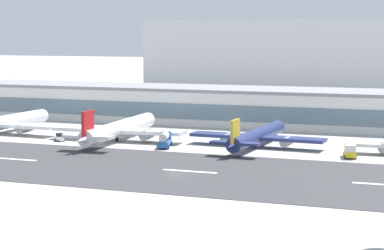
{
  "coord_description": "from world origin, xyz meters",
  "views": [
    {
      "loc": [
        51.98,
        -134.43,
        28.69
      ],
      "look_at": [
        -11.91,
        42.86,
        4.64
      ],
      "focal_mm": 66.58,
      "sensor_mm": 36.0,
      "label": 1
    }
  ],
  "objects": [
    {
      "name": "distant_hotel_block",
      "position": [
        -15.61,
        204.82,
        17.68
      ],
      "size": [
        145.91,
        39.18,
        35.35
      ],
      "primitive_type": "cube",
      "color": "#BCBCC1",
      "rests_on": "ground_plane"
    },
    {
      "name": "runway_centreline_dash_3",
      "position": [
        -41.68,
        3.92,
        0.09
      ],
      "size": [
        12.0,
        1.2,
        0.01
      ],
      "primitive_type": "cube",
      "color": "white",
      "rests_on": "runway_strip"
    },
    {
      "name": "runway_strip",
      "position": [
        0.0,
        3.92,
        0.04
      ],
      "size": [
        800.0,
        43.94,
        0.08
      ],
      "primitive_type": "cube",
      "color": "#38383A",
      "rests_on": "ground_plane"
    },
    {
      "name": "airliner_red_tail_gate_1",
      "position": [
        -31.45,
        37.45,
        3.22
      ],
      "size": [
        37.39,
        48.46,
        10.11
      ],
      "rotation": [
        0.0,
        0.0,
        1.61
      ],
      "color": "white",
      "rests_on": "ground_plane"
    },
    {
      "name": "terminal_building",
      "position": [
        -13.11,
        84.68,
        5.84
      ],
      "size": [
        187.6,
        24.83,
        11.67
      ],
      "color": "silver",
      "rests_on": "ground_plane"
    },
    {
      "name": "service_fuel_truck_1",
      "position": [
        -15.5,
        32.28,
        2.03
      ],
      "size": [
        4.66,
        8.88,
        3.95
      ],
      "rotation": [
        0.0,
        0.0,
        1.83
      ],
      "color": "#23569E",
      "rests_on": "ground_plane"
    },
    {
      "name": "service_box_truck_0",
      "position": [
        31.09,
        32.77,
        1.79
      ],
      "size": [
        3.65,
        6.36,
        3.25
      ],
      "rotation": [
        0.0,
        0.0,
        1.77
      ],
      "color": "gold",
      "rests_on": "ground_plane"
    },
    {
      "name": "airliner_gold_tail_gate_2",
      "position": [
        6.43,
        40.01,
        2.84
      ],
      "size": [
        35.54,
        42.76,
        8.92
      ],
      "rotation": [
        0.0,
        0.0,
        1.51
      ],
      "color": "navy",
      "rests_on": "ground_plane"
    },
    {
      "name": "service_baggage_tug_2",
      "position": [
        -46.29,
        32.41,
        1.05
      ],
      "size": [
        3.5,
        3.23,
        2.2
      ],
      "rotation": [
        0.0,
        0.0,
        2.48
      ],
      "color": "white",
      "rests_on": "ground_plane"
    },
    {
      "name": "runway_centreline_dash_4",
      "position": [
        1.65,
        3.92,
        0.09
      ],
      "size": [
        12.0,
        1.2,
        0.01
      ],
      "primitive_type": "cube",
      "color": "white",
      "rests_on": "runway_strip"
    },
    {
      "name": "runway_centreline_dash_5",
      "position": [
        41.32,
        3.92,
        0.09
      ],
      "size": [
        12.0,
        1.2,
        0.01
      ],
      "primitive_type": "cube",
      "color": "white",
      "rests_on": "runway_strip"
    },
    {
      "name": "ground_plane",
      "position": [
        0.0,
        0.0,
        0.0
      ],
      "size": [
        1400.0,
        1400.0,
        0.0
      ],
      "primitive_type": "plane",
      "color": "#A8A8A3"
    }
  ]
}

